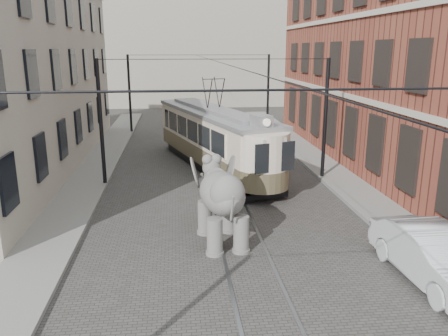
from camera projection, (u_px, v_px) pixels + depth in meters
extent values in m
plane|color=#413E3C|center=(236.00, 229.00, 16.53)|extent=(120.00, 120.00, 0.00)
cube|color=slate|center=(392.00, 220.00, 17.13)|extent=(2.00, 60.00, 0.15)
cube|color=slate|center=(54.00, 234.00, 15.84)|extent=(2.00, 60.00, 0.15)
cube|color=brown|center=(413.00, 56.00, 24.76)|extent=(8.00, 26.00, 12.00)
cube|color=gray|center=(6.00, 76.00, 23.71)|extent=(7.00, 24.00, 10.00)
cube|color=gray|center=(192.00, 43.00, 53.15)|extent=(28.00, 10.00, 14.00)
imported|color=#BABBC0|center=(434.00, 256.00, 12.61)|extent=(1.90, 4.78, 1.55)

